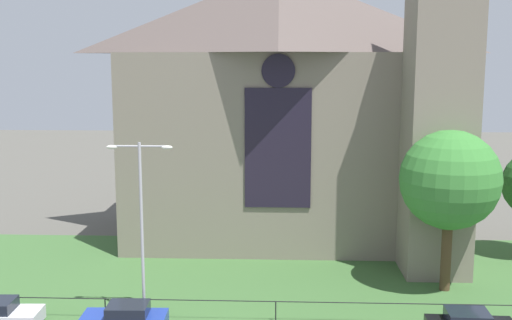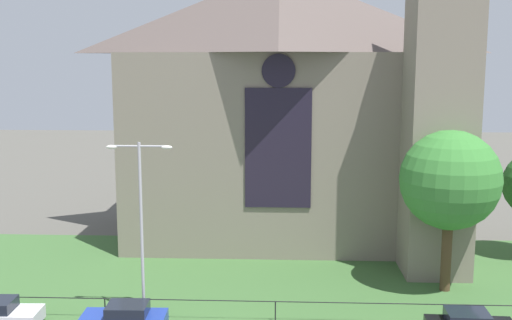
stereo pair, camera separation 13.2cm
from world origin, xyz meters
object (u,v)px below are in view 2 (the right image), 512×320
(church_building, at_px, (289,104))
(tree_right_near, at_px, (450,180))
(parked_car_blue, at_px, (125,319))
(streetlamp_near, at_px, (141,211))

(church_building, height_order, tree_right_near, church_building)
(church_building, relative_size, parked_car_blue, 6.12)
(church_building, bearing_deg, parked_car_blue, -115.66)
(streetlamp_near, height_order, parked_car_blue, streetlamp_near)
(church_building, xyz_separation_m, tree_right_near, (9.21, -10.56, -3.65))
(tree_right_near, relative_size, streetlamp_near, 1.01)
(streetlamp_near, bearing_deg, parked_car_blue, -111.28)
(streetlamp_near, xyz_separation_m, parked_car_blue, (-0.61, -1.57, -5.14))
(church_building, bearing_deg, tree_right_near, -48.92)
(tree_right_near, distance_m, streetlamp_near, 17.63)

